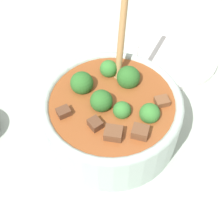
{
  "coord_description": "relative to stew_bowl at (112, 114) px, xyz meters",
  "views": [
    {
      "loc": [
        -0.31,
        0.14,
        0.52
      ],
      "look_at": [
        0.0,
        0.0,
        0.07
      ],
      "focal_mm": 50.0,
      "sensor_mm": 36.0,
      "label": 1
    }
  ],
  "objects": [
    {
      "name": "stew_bowl",
      "position": [
        0.0,
        0.0,
        0.0
      ],
      "size": [
        0.26,
        0.25,
        0.25
      ],
      "color": "#B2C6BC",
      "rests_on": "ground_plane"
    },
    {
      "name": "ground_plane",
      "position": [
        -0.0,
        0.0,
        -0.06
      ],
      "size": [
        4.0,
        4.0,
        0.0
      ],
      "primitive_type": "plane",
      "color": "#ADBCAD"
    },
    {
      "name": "empty_plate",
      "position": [
        0.13,
        -0.22,
        -0.05
      ],
      "size": [
        0.2,
        0.2,
        0.02
      ],
      "color": "white",
      "rests_on": "ground_plane"
    }
  ]
}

